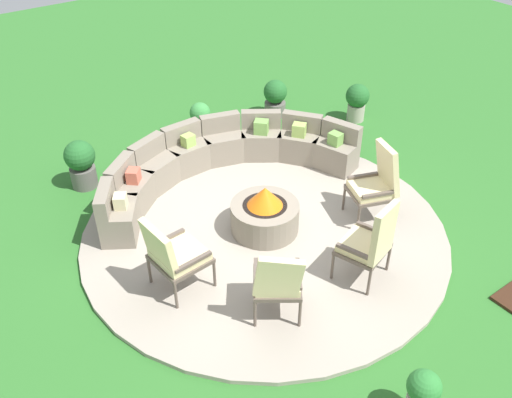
{
  "coord_description": "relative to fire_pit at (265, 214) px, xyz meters",
  "views": [
    {
      "loc": [
        -3.59,
        -4.72,
        4.84
      ],
      "look_at": [
        0.0,
        0.2,
        0.45
      ],
      "focal_mm": 38.98,
      "sensor_mm": 36.0,
      "label": 1
    }
  ],
  "objects": [
    {
      "name": "potted_plant_4",
      "position": [
        -1.54,
        2.55,
        0.09
      ],
      "size": [
        0.46,
        0.46,
        0.77
      ],
      "color": "#605B56",
      "rests_on": "ground_plane"
    },
    {
      "name": "potted_plant_2",
      "position": [
        2.26,
        2.69,
        0.04
      ],
      "size": [
        0.43,
        0.43,
        0.69
      ],
      "color": "#605B56",
      "rests_on": "ground_plane"
    },
    {
      "name": "lounge_chair_front_right",
      "position": [
        -0.81,
        -1.31,
        0.27
      ],
      "size": [
        0.76,
        0.8,
        1.01
      ],
      "rotation": [
        0.0,
        0.0,
        5.66
      ],
      "color": "brown",
      "rests_on": "patio_circle"
    },
    {
      "name": "fire_pit",
      "position": [
        0.0,
        0.0,
        0.0
      ],
      "size": [
        0.92,
        0.92,
        0.69
      ],
      "color": "gray",
      "rests_on": "patio_circle"
    },
    {
      "name": "potted_plant_3",
      "position": [
        3.35,
        1.66,
        0.07
      ],
      "size": [
        0.43,
        0.43,
        0.7
      ],
      "color": "#A89E8E",
      "rests_on": "ground_plane"
    },
    {
      "name": "lounge_chair_front_left",
      "position": [
        -1.52,
        -0.27,
        0.27
      ],
      "size": [
        0.67,
        0.65,
        1.0
      ],
      "rotation": [
        0.0,
        0.0,
        4.79
      ],
      "color": "brown",
      "rests_on": "patio_circle"
    },
    {
      "name": "lounge_chair_back_right",
      "position": [
        1.41,
        -0.65,
        0.31
      ],
      "size": [
        0.72,
        0.7,
        1.13
      ],
      "rotation": [
        0.0,
        0.0,
        7.5
      ],
      "color": "brown",
      "rests_on": "patio_circle"
    },
    {
      "name": "potted_plant_0",
      "position": [
        -0.49,
        -3.1,
        0.01
      ],
      "size": [
        0.33,
        0.33,
        0.61
      ],
      "color": "#A89E8E",
      "rests_on": "ground_plane"
    },
    {
      "name": "curved_stone_bench",
      "position": [
        0.2,
        1.45,
        0.04
      ],
      "size": [
        4.14,
        1.94,
        0.74
      ],
      "color": "gray",
      "rests_on": "patio_circle"
    },
    {
      "name": "lounge_chair_back_left",
      "position": [
        0.45,
        -1.48,
        0.3
      ],
      "size": [
        0.71,
        0.69,
        1.11
      ],
      "rotation": [
        0.0,
        0.0,
        6.6
      ],
      "color": "brown",
      "rests_on": "patio_circle"
    },
    {
      "name": "potted_plant_1",
      "position": [
        0.79,
        2.94,
        -0.02
      ],
      "size": [
        0.37,
        0.37,
        0.57
      ],
      "color": "brown",
      "rests_on": "ground_plane"
    },
    {
      "name": "patio_circle",
      "position": [
        0.0,
        0.0,
        -0.29
      ],
      "size": [
        4.95,
        4.95,
        0.06
      ],
      "primitive_type": "cylinder",
      "color": "#9E9384",
      "rests_on": "ground_plane"
    },
    {
      "name": "ground_plane",
      "position": [
        0.0,
        0.0,
        -0.32
      ],
      "size": [
        24.0,
        24.0,
        0.0
      ],
      "primitive_type": "plane",
      "color": "#2D6B28"
    }
  ]
}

